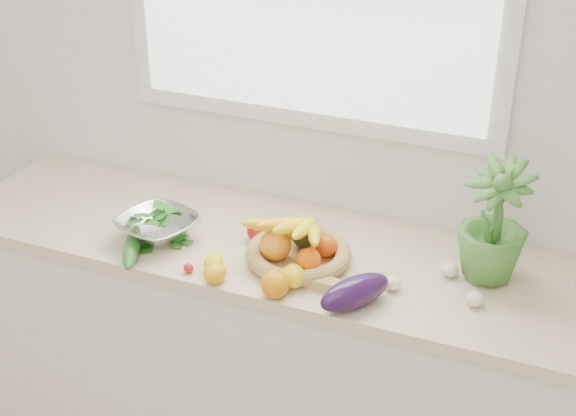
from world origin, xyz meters
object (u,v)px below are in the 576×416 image
at_px(colander_with_spinach, 157,222).
at_px(eggplant, 355,292).
at_px(cucumber, 132,246).
at_px(apple, 258,231).
at_px(fruit_basket, 297,248).
at_px(potted_herb, 494,221).

bearing_deg(colander_with_spinach, eggplant, -8.84).
xyz_separation_m(eggplant, cucumber, (-0.74, 0.00, -0.02)).
bearing_deg(eggplant, apple, 150.87).
height_order(apple, cucumber, apple).
relative_size(apple, fruit_basket, 0.19).
height_order(cucumber, colander_with_spinach, colander_with_spinach).
bearing_deg(colander_with_spinach, fruit_basket, 5.93).
distance_m(eggplant, colander_with_spinach, 0.72).
xyz_separation_m(potted_herb, colander_with_spinach, (-1.04, -0.18, -0.14)).
relative_size(cucumber, potted_herb, 0.72).
height_order(fruit_basket, colander_with_spinach, fruit_basket).
bearing_deg(apple, colander_with_spinach, -159.63).
bearing_deg(cucumber, apple, 32.86).
bearing_deg(apple, fruit_basket, -21.85).
distance_m(cucumber, potted_herb, 1.12).
height_order(eggplant, cucumber, eggplant).
bearing_deg(potted_herb, colander_with_spinach, -170.13).
bearing_deg(fruit_basket, eggplant, -33.55).
bearing_deg(fruit_basket, potted_herb, 13.08).
xyz_separation_m(eggplant, colander_with_spinach, (-0.71, 0.11, 0.02)).
height_order(apple, potted_herb, potted_herb).
distance_m(potted_herb, fruit_basket, 0.60).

